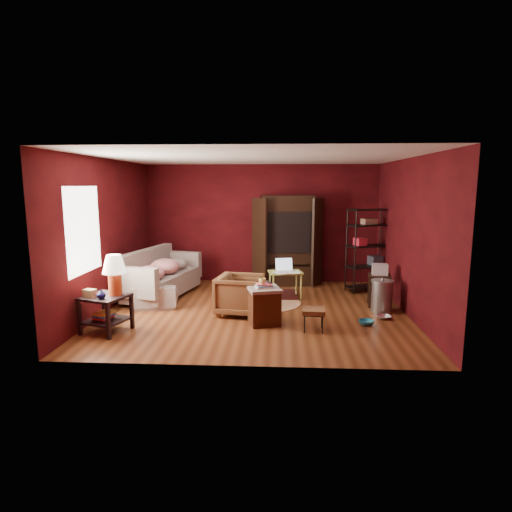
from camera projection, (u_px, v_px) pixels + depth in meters
The scene contains 18 objects.
room at pixel (253, 236), 7.76m from camera, with size 5.54×5.04×2.84m.
sofa at pixel (159, 277), 8.93m from camera, with size 2.14×0.62×0.83m, color gray.
armchair at pixel (240, 293), 7.71m from camera, with size 0.77×0.72×0.80m, color black.
pet_bowl_steel at pixel (384, 312), 7.47m from camera, with size 0.25×0.06×0.25m, color silver.
pet_bowl_turquoise at pixel (366, 317), 7.16m from camera, with size 0.25×0.08×0.25m, color teal.
vase at pixel (101, 294), 6.55m from camera, with size 0.14×0.15×0.14m, color #0E0F46.
mug at pixel (262, 280), 7.08m from camera, with size 0.12×0.09×0.12m, color #E7E471.
side_table at pixel (110, 286), 6.75m from camera, with size 0.79×0.79×1.24m.
sofa_cushions at pixel (159, 276), 8.91m from camera, with size 1.31×2.30×0.91m.
hamper at pixel (264, 305), 7.18m from camera, with size 0.63×0.63×0.72m.
footstool at pixel (313, 312), 6.85m from camera, with size 0.37×0.37×0.36m.
rug_round at pixel (266, 302), 8.51m from camera, with size 1.69×1.69×0.01m.
rug_oriental at pixel (267, 294), 9.16m from camera, with size 1.34×0.91×0.01m.
laptop_desk at pixel (285, 274), 8.79m from camera, with size 0.74×0.63×0.82m.
tv_armoire at pixel (287, 239), 9.95m from camera, with size 1.64×0.97×2.09m.
wire_shelving at pixel (368, 246), 9.32m from camera, with size 0.96×0.68×1.81m.
small_stand at pixel (380, 275), 8.21m from camera, with size 0.47×0.47×0.82m.
trash_can at pixel (382, 296), 7.85m from camera, with size 0.53×0.53×0.65m.
Camera 1 is at (0.44, -7.71, 2.32)m, focal length 30.00 mm.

